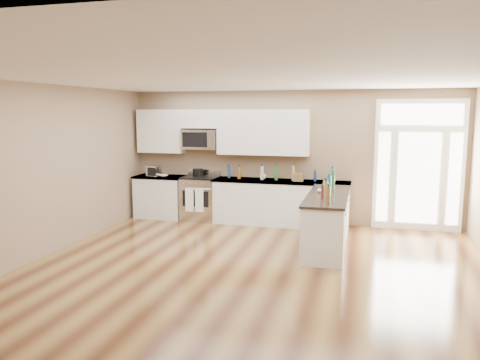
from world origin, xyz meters
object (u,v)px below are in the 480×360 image
(peninsula_cabinet, at_px, (327,223))
(stockpot, at_px, (198,172))
(toaster_oven, at_px, (154,171))
(kitchen_range, at_px, (200,198))

(peninsula_cabinet, relative_size, stockpot, 9.99)
(peninsula_cabinet, height_order, stockpot, stockpot)
(peninsula_cabinet, distance_m, toaster_oven, 4.15)
(kitchen_range, relative_size, stockpot, 4.65)
(stockpot, bearing_deg, peninsula_cabinet, -27.71)
(kitchen_range, xyz_separation_m, stockpot, (-0.08, 0.09, 0.56))
(peninsula_cabinet, relative_size, toaster_oven, 8.34)
(toaster_oven, bearing_deg, peninsula_cabinet, -5.73)
(peninsula_cabinet, height_order, kitchen_range, kitchen_range)
(kitchen_range, bearing_deg, stockpot, 131.61)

